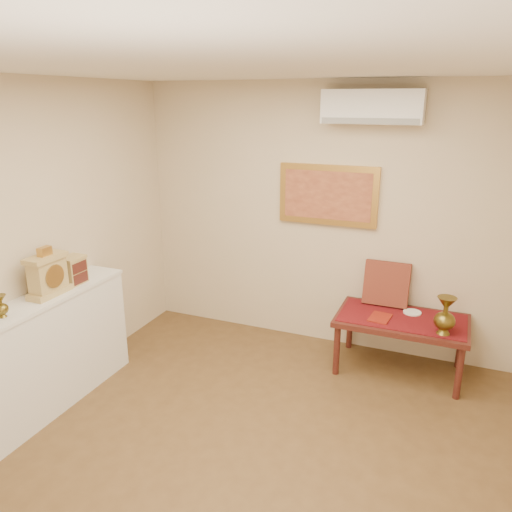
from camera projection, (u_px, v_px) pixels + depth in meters
The scene contains 15 objects.
floor at pixel (237, 474), 3.50m from camera, with size 4.50×4.50×0.00m, color brown.
ceiling at pixel (232, 63), 2.69m from camera, with size 4.50×4.50×0.00m, color white.
wall_back at pixel (328, 219), 5.07m from camera, with size 4.00×0.02×2.70m, color beige.
brass_urn_small at pixel (1, 303), 3.64m from camera, with size 0.10×0.10×0.22m, color brown, non-canonical shape.
table_cloth at pixel (402, 318), 4.68m from camera, with size 1.14×0.59×0.01m, color maroon.
brass_urn_tall at pixel (446, 312), 4.30m from camera, with size 0.18×0.18×0.42m, color brown, non-canonical shape.
plate at pixel (412, 312), 4.77m from camera, with size 0.17×0.17×0.01m, color white.
menu at pixel (380, 318), 4.66m from camera, with size 0.18×0.25×0.01m, color maroon.
cushion at pixel (387, 284), 4.92m from camera, with size 0.44×0.10×0.44m, color #5A121A.
display_ledge at pixel (31, 362), 4.02m from camera, with size 0.37×2.02×0.98m.
mantel_clock at pixel (48, 275), 4.04m from camera, with size 0.17×0.36×0.41m.
wooden_chest at pixel (73, 270), 4.31m from camera, with size 0.16×0.21×0.24m.
low_table at pixel (401, 325), 4.70m from camera, with size 1.20×0.70×0.55m.
painting at pixel (328, 195), 4.97m from camera, with size 1.00×0.06×0.60m.
ac_unit at pixel (372, 107), 4.48m from camera, with size 0.90×0.25×0.30m.
Camera 1 is at (1.22, -2.60, 2.52)m, focal length 35.00 mm.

